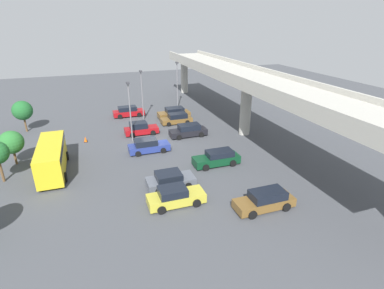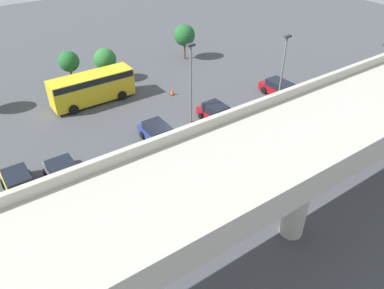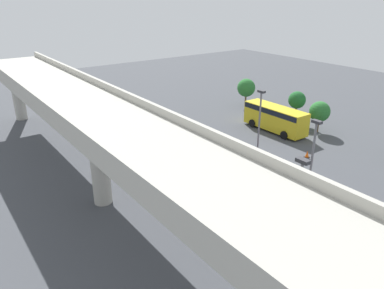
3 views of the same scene
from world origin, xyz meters
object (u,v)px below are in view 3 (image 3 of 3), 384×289
parked_car_5 (219,148)px  lamp_post_mid_lot (259,123)px  tree_front_centre (320,112)px  tree_front_right (297,100)px  parked_car_4 (190,176)px  shuttle_bus (275,117)px  traffic_cone (307,154)px  lamp_post_by_overpass (312,161)px  parked_car_0 (350,211)px  parked_car_1 (254,221)px  parked_car_7 (172,127)px  parked_car_8 (161,120)px  lamp_post_near_aisle (296,214)px  parked_car_2 (232,204)px  parked_car_6 (139,145)px  parked_car_9 (101,124)px  tree_front_far_right (246,88)px  parked_car_3 (261,170)px

parked_car_5 → lamp_post_mid_lot: 5.52m
tree_front_centre → tree_front_right: bearing=-7.0°
parked_car_4 → parked_car_5: 6.76m
shuttle_bus → traffic_cone: size_ratio=11.52×
shuttle_bus → lamp_post_by_overpass: 18.09m
parked_car_0 → parked_car_1: parked_car_1 is taller
parked_car_4 → parked_car_7: parked_car_4 is taller
parked_car_4 → parked_car_8: 15.55m
lamp_post_near_aisle → shuttle_bus: bearing=-45.9°
parked_car_2 → lamp_post_near_aisle: size_ratio=0.58×
parked_car_4 → shuttle_bus: bearing=17.1°
shuttle_bus → parked_car_1: bearing=128.5°
lamp_post_near_aisle → parked_car_0: bearing=-79.2°
parked_car_6 → parked_car_8: 8.26m
parked_car_4 → parked_car_5: size_ratio=1.04×
lamp_post_near_aisle → parked_car_1: bearing=-22.9°
parked_car_9 → lamp_post_near_aisle: bearing=-93.4°
parked_car_1 → tree_front_far_right: (22.34, -20.51, 1.92)m
shuttle_bus → traffic_cone: 7.97m
parked_car_0 → parked_car_4: bearing=-61.3°
parked_car_5 → parked_car_8: parked_car_8 is taller
parked_car_6 → tree_front_far_right: size_ratio=1.22×
tree_front_far_right → lamp_post_by_overpass: bearing=145.4°
tree_front_right → parked_car_4: bearing=105.0°
parked_car_6 → lamp_post_by_overpass: bearing=-76.2°
shuttle_bus → tree_front_right: (0.51, -4.32, 1.18)m
lamp_post_mid_lot → tree_front_right: lamp_post_mid_lot is taller
lamp_post_near_aisle → lamp_post_by_overpass: 7.69m
parked_car_3 → lamp_post_near_aisle: size_ratio=0.56×
parked_car_2 → lamp_post_by_overpass: size_ratio=0.61×
parked_car_1 → traffic_cone: parked_car_1 is taller
parked_car_8 → lamp_post_mid_lot: (-15.15, -1.13, 3.59)m
parked_car_7 → parked_car_9: bearing=-43.1°
parked_car_0 → parked_car_5: size_ratio=1.03×
parked_car_9 → parked_car_1: bearing=-89.5°
lamp_post_by_overpass → lamp_post_near_aisle: bearing=121.4°
lamp_post_mid_lot → tree_front_centre: bearing=-78.8°
tree_front_far_right → parked_car_5: bearing=128.1°
lamp_post_by_overpass → tree_front_far_right: 28.10m
parked_car_0 → traffic_cone: parked_car_0 is taller
parked_car_5 → parked_car_6: parked_car_5 is taller
parked_car_5 → parked_car_2: bearing=55.3°
parked_car_8 → tree_front_centre: (-12.68, -13.67, 1.70)m
parked_car_9 → lamp_post_near_aisle: 30.29m
parked_car_3 → traffic_cone: 6.96m
parked_car_9 → tree_front_far_right: bearing=-8.0°
parked_car_3 → parked_car_7: 14.14m
lamp_post_mid_lot → parked_car_4: bearing=83.6°
parked_car_0 → tree_front_far_right: size_ratio=1.19×
parked_car_9 → tree_front_centre: bearing=-37.5°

